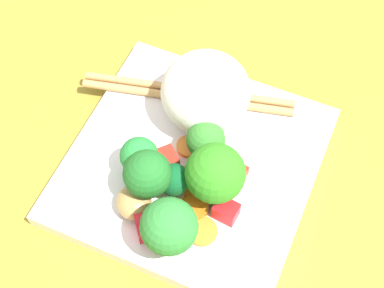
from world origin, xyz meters
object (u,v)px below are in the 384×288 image
object	(u,v)px
carrot_slice_4	(189,147)
chopstick_pair	(188,94)
square_plate	(192,165)
broccoli_floret_2	(169,227)
rice_mound	(206,92)

from	to	relation	value
carrot_slice_4	chopstick_pair	world-z (taller)	chopstick_pair
square_plate	chopstick_pair	world-z (taller)	chopstick_pair
broccoli_floret_2	rice_mound	bearing A→B (deg)	-76.41
square_plate	rice_mound	size ratio (longest dim) A/B	2.56
rice_mound	carrot_slice_4	size ratio (longest dim) A/B	3.75
square_plate	broccoli_floret_2	size ratio (longest dim) A/B	3.49
broccoli_floret_2	chopstick_pair	bearing A→B (deg)	-68.86
square_plate	rice_mound	world-z (taller)	rice_mound
rice_mound	chopstick_pair	xyz separation A→B (cm)	(2.65, -1.15, -3.33)
chopstick_pair	broccoli_floret_2	bearing A→B (deg)	94.66
broccoli_floret_2	carrot_slice_4	bearing A→B (deg)	-72.55
rice_mound	carrot_slice_4	xyz separation A→B (cm)	(-0.41, 4.83, -3.50)
broccoli_floret_2	carrot_slice_4	world-z (taller)	broccoli_floret_2
square_plate	carrot_slice_4	xyz separation A→B (cm)	(1.01, -1.22, 1.13)
rice_mound	chopstick_pair	distance (cm)	4.41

